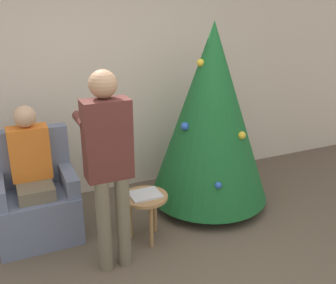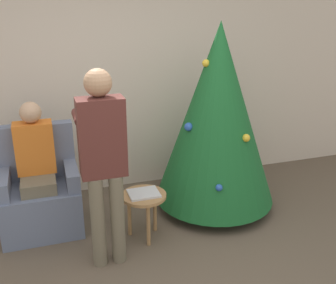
{
  "view_description": "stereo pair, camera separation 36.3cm",
  "coord_description": "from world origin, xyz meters",
  "px_view_note": "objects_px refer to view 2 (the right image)",
  "views": [
    {
      "loc": [
        -1.1,
        -2.06,
        2.17
      ],
      "look_at": [
        0.3,
        1.05,
        0.94
      ],
      "focal_mm": 42.0,
      "sensor_mm": 36.0,
      "label": 1
    },
    {
      "loc": [
        -0.76,
        -2.19,
        2.17
      ],
      "look_at": [
        0.3,
        1.05,
        0.94
      ],
      "focal_mm": 42.0,
      "sensor_mm": 36.0,
      "label": 2
    }
  ],
  "objects_px": {
    "person_standing": "(103,154)",
    "side_stool": "(144,201)",
    "person_seated": "(36,163)",
    "armchair": "(40,195)",
    "christmas_tree": "(217,115)"
  },
  "relations": [
    {
      "from": "person_standing",
      "to": "side_stool",
      "type": "xyz_separation_m",
      "value": [
        0.39,
        0.23,
        -0.61
      ]
    },
    {
      "from": "person_seated",
      "to": "armchair",
      "type": "bearing_deg",
      "value": 90.0
    },
    {
      "from": "armchair",
      "to": "person_seated",
      "type": "distance_m",
      "value": 0.36
    },
    {
      "from": "person_seated",
      "to": "person_standing",
      "type": "relative_size",
      "value": 0.76
    },
    {
      "from": "person_standing",
      "to": "side_stool",
      "type": "relative_size",
      "value": 3.68
    },
    {
      "from": "person_standing",
      "to": "armchair",
      "type": "bearing_deg",
      "value": 126.54
    },
    {
      "from": "person_standing",
      "to": "side_stool",
      "type": "height_order",
      "value": "person_standing"
    },
    {
      "from": "christmas_tree",
      "to": "person_standing",
      "type": "bearing_deg",
      "value": -154.95
    },
    {
      "from": "person_standing",
      "to": "side_stool",
      "type": "bearing_deg",
      "value": 30.43
    },
    {
      "from": "armchair",
      "to": "side_stool",
      "type": "relative_size",
      "value": 2.25
    },
    {
      "from": "christmas_tree",
      "to": "armchair",
      "type": "bearing_deg",
      "value": 176.12
    },
    {
      "from": "armchair",
      "to": "person_seated",
      "type": "bearing_deg",
      "value": -90.0
    },
    {
      "from": "christmas_tree",
      "to": "person_standing",
      "type": "xyz_separation_m",
      "value": [
        -1.29,
        -0.6,
        -0.05
      ]
    },
    {
      "from": "armchair",
      "to": "person_standing",
      "type": "height_order",
      "value": "person_standing"
    },
    {
      "from": "person_standing",
      "to": "christmas_tree",
      "type": "bearing_deg",
      "value": 25.05
    }
  ]
}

